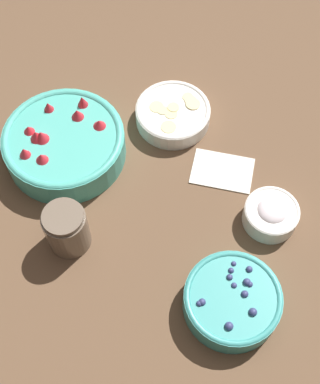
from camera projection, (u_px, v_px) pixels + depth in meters
The scene contains 7 objects.
ground_plane at pixel (151, 196), 1.12m from camera, with size 4.00×4.00×0.00m, color brown.
bowl_strawberries at pixel (64, 143), 1.14m from camera, with size 0.26×0.26×0.09m.
bowl_blueberries at pixel (232, 300), 0.97m from camera, with size 0.18×0.18×0.06m.
bowl_bananas at pixel (173, 113), 1.20m from camera, with size 0.17×0.17×0.04m.
bowl_cream at pixel (271, 214), 1.07m from camera, with size 0.11×0.11×0.06m.
jar_chocolate at pixel (67, 229), 1.03m from camera, with size 0.08×0.08×0.11m.
napkin at pixel (222, 170), 1.15m from camera, with size 0.14×0.11×0.01m.
Camera 1 is at (-0.20, 0.51, 0.98)m, focal length 50.00 mm.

